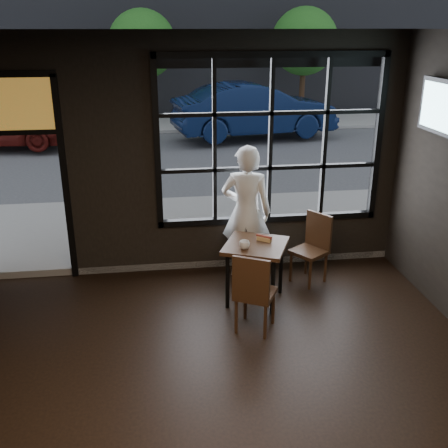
{
  "coord_description": "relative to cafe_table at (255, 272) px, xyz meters",
  "views": [
    {
      "loc": [
        -0.34,
        -3.25,
        3.25
      ],
      "look_at": [
        0.4,
        2.2,
        1.15
      ],
      "focal_mm": 42.0,
      "sensor_mm": 36.0,
      "label": 1
    }
  ],
  "objects": [
    {
      "name": "ceiling",
      "position": [
        -0.82,
        -2.47,
        2.82
      ],
      "size": [
        6.0,
        7.0,
        0.02
      ],
      "primitive_type": "cube",
      "color": "black",
      "rests_on": "ground"
    },
    {
      "name": "window_frame",
      "position": [
        0.38,
        1.03,
        1.41
      ],
      "size": [
        3.06,
        0.12,
        2.28
      ],
      "primitive_type": "cube",
      "color": "black",
      "rests_on": "ground"
    },
    {
      "name": "stained_transom",
      "position": [
        -2.92,
        1.03,
        1.96
      ],
      "size": [
        1.2,
        0.06,
        0.7
      ],
      "primitive_type": "cube",
      "color": "orange",
      "rests_on": "ground"
    },
    {
      "name": "street_asphalt",
      "position": [
        -0.82,
        21.53,
        -0.41
      ],
      "size": [
        60.0,
        41.0,
        0.04
      ],
      "primitive_type": "cube",
      "color": "#545456",
      "rests_on": "ground"
    },
    {
      "name": "cafe_table",
      "position": [
        0.0,
        0.0,
        0.0
      ],
      "size": [
        0.94,
        0.94,
        0.77
      ],
      "primitive_type": "cube",
      "rotation": [
        0.0,
        0.0,
        -0.41
      ],
      "color": "#311D10",
      "rests_on": "floor"
    },
    {
      "name": "chair_near",
      "position": [
        -0.12,
        -0.64,
        0.09
      ],
      "size": [
        0.56,
        0.56,
        0.96
      ],
      "primitive_type": "cube",
      "rotation": [
        0.0,
        0.0,
        2.66
      ],
      "color": "#311D10",
      "rests_on": "floor"
    },
    {
      "name": "chair_window",
      "position": [
        0.81,
        0.41,
        0.08
      ],
      "size": [
        0.56,
        0.56,
        0.93
      ],
      "primitive_type": "cube",
      "rotation": [
        0.0,
        0.0,
        -0.96
      ],
      "color": "#311D10",
      "rests_on": "floor"
    },
    {
      "name": "man",
      "position": [
        0.01,
        0.74,
        0.53
      ],
      "size": [
        0.76,
        0.6,
        1.82
      ],
      "primitive_type": "imported",
      "rotation": [
        0.0,
        0.0,
        2.87
      ],
      "color": "white",
      "rests_on": "floor"
    },
    {
      "name": "hotdog",
      "position": [
        0.12,
        0.08,
        0.41
      ],
      "size": [
        0.21,
        0.18,
        0.06
      ],
      "primitive_type": null,
      "rotation": [
        0.0,
        0.0,
        -0.65
      ],
      "color": "tan",
      "rests_on": "cafe_table"
    },
    {
      "name": "cup",
      "position": [
        -0.16,
        -0.12,
        0.43
      ],
      "size": [
        0.17,
        0.17,
        0.1
      ],
      "primitive_type": "imported",
      "rotation": [
        0.0,
        0.0,
        -0.63
      ],
      "color": "silver",
      "rests_on": "cafe_table"
    },
    {
      "name": "tv",
      "position": [
        2.11,
        -0.17,
        1.99
      ],
      "size": [
        0.12,
        1.05,
        0.62
      ],
      "primitive_type": "cube",
      "color": "black",
      "rests_on": "wall_right"
    },
    {
      "name": "navy_car",
      "position": [
        1.83,
        9.68,
        0.5
      ],
      "size": [
        4.99,
        2.44,
        1.57
      ],
      "primitive_type": "imported",
      "rotation": [
        0.0,
        0.0,
        1.74
      ],
      "color": "#091637",
      "rests_on": "street_asphalt"
    },
    {
      "name": "tree_left",
      "position": [
        -1.38,
        12.43,
        2.26
      ],
      "size": [
        2.2,
        2.2,
        3.76
      ],
      "color": "#332114",
      "rests_on": "street_asphalt"
    },
    {
      "name": "tree_right",
      "position": [
        4.08,
        12.56,
        2.32
      ],
      "size": [
        2.25,
        2.25,
        3.84
      ],
      "color": "#332114",
      "rests_on": "street_asphalt"
    }
  ]
}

